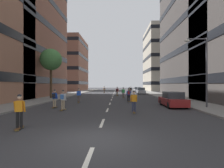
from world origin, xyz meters
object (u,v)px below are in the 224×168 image
at_px(skater_1, 134,100).
at_px(skater_7, 104,89).
at_px(skater_4, 79,95).
at_px(streetlamp_right, 203,64).
at_px(parked_car_near, 141,91).
at_px(parked_car_mid, 137,90).
at_px(skater_5, 129,94).
at_px(street_tree_near, 51,60).
at_px(skater_2, 19,110).
at_px(skater_10, 129,92).
at_px(skater_8, 63,99).
at_px(skater_3, 131,89).
at_px(skater_0, 123,92).
at_px(parked_car_far, 173,100).
at_px(skater_6, 54,97).
at_px(skater_9, 117,91).

bearing_deg(skater_1, skater_7, 98.81).
bearing_deg(skater_4, streetlamp_right, -21.36).
height_order(parked_car_near, parked_car_mid, same).
relative_size(skater_5, skater_7, 1.00).
xyz_separation_m(street_tree_near, skater_2, (5.59, -18.10, -5.16)).
relative_size(skater_1, skater_5, 1.00).
height_order(parked_car_near, skater_5, skater_5).
distance_m(skater_1, skater_10, 16.15).
bearing_deg(street_tree_near, skater_5, -20.43).
bearing_deg(skater_10, parked_car_mid, 78.92).
bearing_deg(skater_10, skater_8, -114.30).
distance_m(parked_car_near, skater_4, 22.39).
xyz_separation_m(parked_car_mid, skater_3, (-2.24, -4.89, 0.29)).
relative_size(street_tree_near, skater_3, 4.36).
xyz_separation_m(streetlamp_right, skater_0, (-7.02, 12.35, -3.15)).
bearing_deg(skater_3, parked_car_far, -84.98).
height_order(skater_3, skater_5, same).
xyz_separation_m(parked_car_mid, skater_2, (-10.56, -39.49, 0.29)).
bearing_deg(skater_8, skater_4, 91.00).
bearing_deg(skater_0, skater_10, 48.32).
xyz_separation_m(streetlamp_right, skater_4, (-12.87, 5.03, -3.15)).
height_order(skater_2, skater_4, same).
bearing_deg(skater_10, skater_5, -94.70).
distance_m(skater_0, skater_4, 9.37).
bearing_deg(skater_8, skater_6, 130.76).
height_order(skater_6, skater_10, same).
relative_size(streetlamp_right, skater_3, 3.65).
height_order(skater_4, skater_7, same).
bearing_deg(skater_5, skater_7, 102.32).
distance_m(skater_2, skater_3, 35.58).
height_order(parked_car_near, skater_10, skater_10).
xyz_separation_m(streetlamp_right, skater_9, (-8.05, 17.80, -3.12)).
relative_size(parked_car_far, skater_10, 2.47).
xyz_separation_m(parked_car_far, skater_9, (-5.68, 16.49, 0.32)).
distance_m(parked_car_near, skater_2, 34.25).
relative_size(street_tree_near, skater_4, 4.36).
height_order(skater_3, skater_4, same).
distance_m(parked_car_mid, skater_3, 5.39).
xyz_separation_m(skater_0, skater_1, (0.33, -14.90, 0.00)).
distance_m(skater_4, skater_9, 13.65).
relative_size(parked_car_mid, parked_car_far, 1.00).
xyz_separation_m(parked_car_near, skater_9, (-5.68, -7.01, 0.32)).
relative_size(skater_1, skater_10, 1.00).
distance_m(skater_5, skater_8, 9.66).
xyz_separation_m(streetlamp_right, skater_5, (-6.55, 5.87, -3.12)).
distance_m(skater_5, skater_7, 23.19).
xyz_separation_m(parked_car_far, street_tree_near, (-16.15, 9.02, 5.45)).
relative_size(streetlamp_right, skater_4, 3.65).
height_order(parked_car_near, skater_9, skater_9).
height_order(skater_9, skater_10, same).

